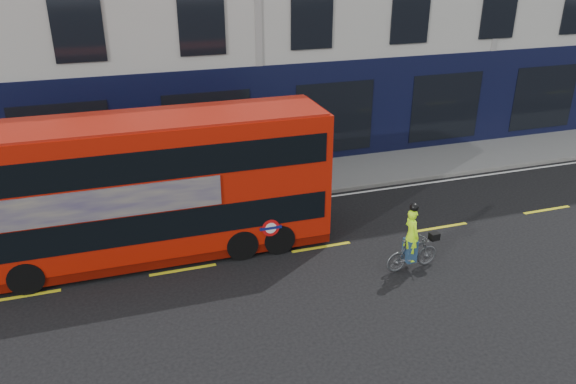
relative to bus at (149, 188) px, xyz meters
name	(u,v)px	position (x,y,z in m)	size (l,w,h in m)	color
ground	(341,274)	(4.60, -2.63, -2.04)	(120.00, 120.00, 0.00)	black
pavement	(272,181)	(4.60, 3.87, -1.98)	(60.00, 3.00, 0.12)	slate
kerb	(285,197)	(4.60, 2.37, -1.97)	(60.00, 0.12, 0.13)	slate
road_edge_line	(287,203)	(4.60, 2.07, -2.04)	(58.00, 0.10, 0.01)	silver
lane_dashes	(321,247)	(4.60, -1.13, -2.04)	(58.00, 0.12, 0.01)	yellow
bus	(149,188)	(0.00, 0.00, 0.00)	(9.90, 2.35, 3.98)	#B71607
cyclist	(412,247)	(6.47, -2.97, -1.38)	(1.58, 0.55, 1.97)	#4E5053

